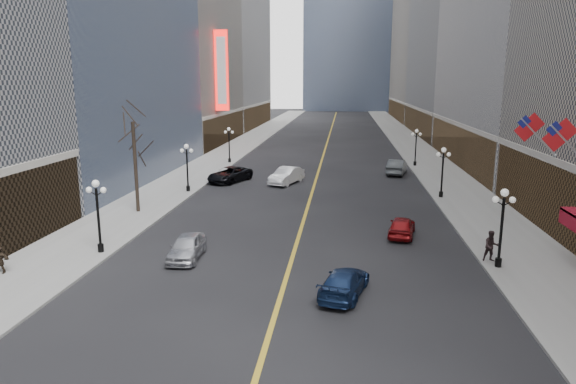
% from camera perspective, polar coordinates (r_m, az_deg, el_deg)
% --- Properties ---
extents(sidewalk_east, '(6.00, 230.00, 0.15)m').
position_cam_1_polar(sidewalk_east, '(70.31, 15.27, 3.30)').
color(sidewalk_east, gray).
rests_on(sidewalk_east, ground).
extents(sidewalk_west, '(6.00, 230.00, 0.15)m').
position_cam_1_polar(sidewalk_west, '(71.48, -7.53, 3.77)').
color(sidewalk_west, gray).
rests_on(sidewalk_west, ground).
extents(lane_line, '(0.25, 200.00, 0.02)m').
position_cam_1_polar(lane_line, '(79.41, 4.11, 4.63)').
color(lane_line, gold).
rests_on(lane_line, ground).
extents(bldg_east_c, '(26.60, 40.60, 48.80)m').
position_cam_1_polar(bldg_east_c, '(108.94, 21.73, 18.64)').
color(bldg_east_c, gray).
rests_on(bldg_east_c, ground).
extents(bldg_east_d, '(26.60, 46.60, 62.80)m').
position_cam_1_polar(bldg_east_d, '(151.53, 17.50, 19.55)').
color(bldg_east_d, gray).
rests_on(bldg_east_d, ground).
extents(streetlamp_east_1, '(1.26, 0.44, 4.52)m').
position_cam_1_polar(streetlamp_east_1, '(30.93, 22.70, -2.87)').
color(streetlamp_east_1, black).
rests_on(streetlamp_east_1, sidewalk_east).
extents(streetlamp_east_2, '(1.26, 0.44, 4.52)m').
position_cam_1_polar(streetlamp_east_2, '(48.09, 16.81, 2.67)').
color(streetlamp_east_2, black).
rests_on(streetlamp_east_2, sidewalk_east).
extents(streetlamp_east_3, '(1.26, 0.44, 4.52)m').
position_cam_1_polar(streetlamp_east_3, '(65.70, 14.03, 5.26)').
color(streetlamp_east_3, black).
rests_on(streetlamp_east_3, sidewalk_east).
extents(streetlamp_west_1, '(1.26, 0.44, 4.52)m').
position_cam_1_polar(streetlamp_west_1, '(33.11, -20.40, -1.73)').
color(streetlamp_west_1, black).
rests_on(streetlamp_west_1, sidewalk_west).
extents(streetlamp_west_2, '(1.26, 0.44, 4.52)m').
position_cam_1_polar(streetlamp_west_2, '(49.52, -11.16, 3.22)').
color(streetlamp_west_2, black).
rests_on(streetlamp_west_2, sidewalk_west).
extents(streetlamp_west_3, '(1.26, 0.44, 4.52)m').
position_cam_1_polar(streetlamp_west_3, '(66.75, -6.57, 5.65)').
color(streetlamp_west_3, black).
rests_on(streetlamp_west_3, sidewalk_west).
extents(flag_4, '(2.87, 0.12, 2.87)m').
position_cam_1_polar(flag_4, '(33.21, 28.22, 5.32)').
color(flag_4, '#B2B2B7').
rests_on(flag_4, ground).
extents(flag_5, '(2.87, 0.12, 2.87)m').
position_cam_1_polar(flag_5, '(37.87, 25.45, 6.26)').
color(flag_5, '#B2B2B7').
rests_on(flag_5, ground).
extents(theatre_marquee, '(2.00, 0.55, 12.00)m').
position_cam_1_polar(theatre_marquee, '(80.90, -7.38, 13.22)').
color(theatre_marquee, red).
rests_on(theatre_marquee, ground).
extents(tree_west_far, '(3.60, 3.60, 7.92)m').
position_cam_1_polar(tree_west_far, '(42.23, -16.79, 5.99)').
color(tree_west_far, '#2D231C').
rests_on(tree_west_far, sidewalk_west).
extents(car_nb_near, '(1.92, 4.37, 1.46)m').
position_cam_1_polar(car_nb_near, '(31.45, -11.17, -6.01)').
color(car_nb_near, silver).
rests_on(car_nb_near, ground).
extents(car_nb_mid, '(3.50, 5.47, 1.70)m').
position_cam_1_polar(car_nb_mid, '(53.19, -0.17, 1.83)').
color(car_nb_mid, silver).
rests_on(car_nb_mid, ground).
extents(car_nb_far, '(4.57, 6.26, 1.58)m').
position_cam_1_polar(car_nb_far, '(54.57, -6.48, 1.95)').
color(car_nb_far, black).
rests_on(car_nb_far, ground).
extents(car_sb_near, '(2.89, 4.87, 1.32)m').
position_cam_1_polar(car_sb_near, '(26.01, 6.26, -9.95)').
color(car_sb_near, '#13254A').
rests_on(car_sb_near, ground).
extents(car_sb_mid, '(2.39, 4.33, 1.39)m').
position_cam_1_polar(car_sb_mid, '(36.12, 12.54, -3.74)').
color(car_sb_mid, maroon).
rests_on(car_sb_mid, ground).
extents(car_sb_far, '(2.89, 5.45, 1.71)m').
position_cam_1_polar(car_sb_far, '(59.94, 12.00, 2.74)').
color(car_sb_far, '#464B4E').
rests_on(car_sb_far, ground).
extents(ped_east_walk, '(0.91, 0.53, 1.84)m').
position_cam_1_polar(ped_east_walk, '(32.19, 21.66, -5.61)').
color(ped_east_walk, black).
rests_on(ped_east_walk, sidewalk_east).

